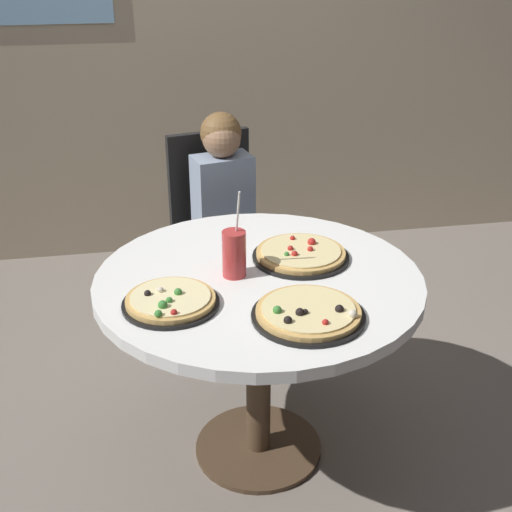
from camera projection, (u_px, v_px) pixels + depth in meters
ground_plane at (258, 449)px, 2.61m from camera, size 8.00×8.00×0.00m
dining_table at (259, 304)px, 2.33m from camera, size 1.11×1.11×0.75m
chair_wooden at (217, 222)px, 3.26m from camera, size 0.48×0.48×0.95m
diner_child at (229, 245)px, 3.13m from camera, size 0.33×0.43×1.08m
pizza_veggie at (308, 313)px, 2.03m from camera, size 0.34×0.34×0.05m
pizza_cheese at (170, 301)px, 2.10m from camera, size 0.30×0.30×0.05m
pizza_pepperoni at (301, 254)px, 2.40m from camera, size 0.34×0.34×0.05m
soda_cup at (234, 254)px, 2.25m from camera, size 0.08×0.08×0.31m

